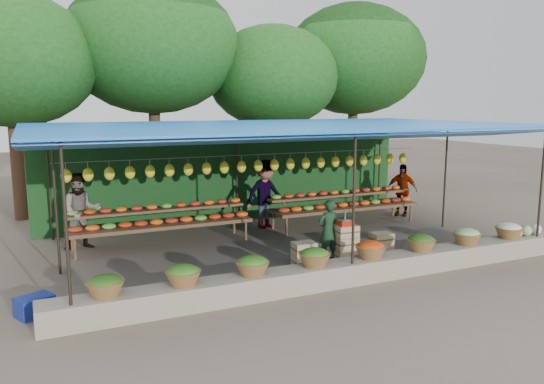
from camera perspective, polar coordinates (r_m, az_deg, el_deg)
name	(u,v)px	position (r m, az deg, el deg)	size (l,w,h in m)	color
ground	(282,247)	(12.35, 1.13, -5.89)	(60.00, 60.00, 0.00)	brown
stone_curb	(347,272)	(9.99, 8.12, -8.50)	(10.60, 0.55, 0.40)	gray
stall_canopy	(281,131)	(11.99, 1.01, 6.60)	(10.80, 6.60, 2.82)	black
produce_baskets	(343,253)	(9.83, 7.67, -6.57)	(8.98, 0.58, 0.34)	brown
netting_backdrop	(234,177)	(14.94, -4.15, 1.67)	(10.60, 0.06, 2.50)	#19481B
tree_row	(215,59)	(17.80, -6.17, 14.02)	(16.51, 5.50, 7.12)	#311F12
fruit_table_left	(161,219)	(12.64, -11.82, -2.89)	(4.21, 0.95, 0.93)	#543621
fruit_table_right	(344,203)	(14.56, 7.70, -1.16)	(4.21, 0.95, 0.93)	#543621
crate_counter	(345,247)	(11.27, 7.86, -5.83)	(2.37, 0.37, 0.77)	#9F7E5B
weighing_scale	(345,221)	(11.13, 7.85, -3.16)	(0.32, 0.32, 0.34)	#B2210E
vendor_seated	(328,230)	(11.16, 6.07, -4.13)	(0.48, 0.31, 1.30)	#16321D
customer_left	(82,211)	(12.70, -19.81, -1.98)	(0.85, 0.66, 1.74)	slate
customer_mid	(265,194)	(14.02, -0.71, -0.22)	(1.18, 0.68, 1.82)	slate
customer_right	(402,190)	(16.08, 13.79, 0.23)	(0.90, 0.37, 1.53)	slate
blue_crate_front	(177,296)	(9.03, -10.15, -10.97)	(0.45, 0.32, 0.27)	navy
blue_crate_back	(35,306)	(9.20, -24.18, -11.14)	(0.52, 0.37, 0.31)	navy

